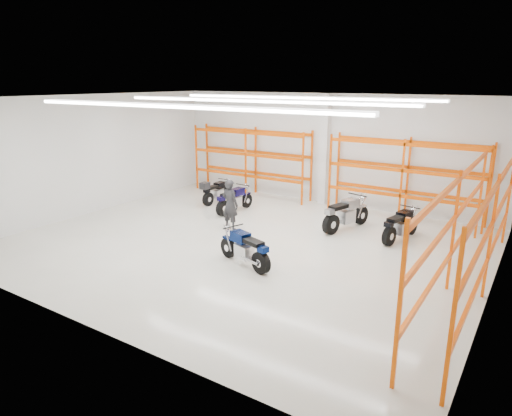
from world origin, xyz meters
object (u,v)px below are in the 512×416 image
Objects in this scene: motorcycle_main at (246,250)px; motorcycle_back_c at (345,215)px; motorcycle_back_b at (233,200)px; standing_man at (230,205)px; motorcycle_back_a at (215,192)px; motorcycle_back_d at (400,226)px; structural_column at (325,150)px.

motorcycle_main is 4.63m from motorcycle_back_c.
standing_man reaches higher than motorcycle_back_b.
standing_man reaches higher than motorcycle_back_a.
motorcycle_back_d is at bearing 56.30° from motorcycle_main.
motorcycle_back_c is at bearing -3.70° from motorcycle_back_a.
motorcycle_back_c is (5.91, -0.38, 0.05)m from motorcycle_back_a.
motorcycle_back_c is 1.91m from motorcycle_back_d.
standing_man is (-2.28, 2.39, 0.40)m from motorcycle_main.
motorcycle_main is 5.33m from motorcycle_back_d.
structural_column is (-4.04, 2.91, 1.77)m from motorcycle_back_d.
motorcycle_main is 5.42m from motorcycle_back_b.
standing_man is at bearing -103.57° from structural_column.
motorcycle_back_a is at bearing 134.86° from motorcycle_main.
structural_column is at bearing 53.29° from motorcycle_back_b.
standing_man reaches higher than motorcycle_back_c.
motorcycle_main is 0.98× the size of motorcycle_back_d.
motorcycle_main is at bearing -45.14° from motorcycle_back_a.
motorcycle_main is at bearing -103.06° from motorcycle_back_c.
motorcycle_back_c is 1.11× the size of motorcycle_back_d.
motorcycle_back_a is at bearing -147.12° from structural_column.
motorcycle_back_b is at bearing -26.12° from motorcycle_back_a.
motorcycle_back_c is 3.93m from structural_column.
motorcycle_back_c is 1.30× the size of standing_man.
motorcycle_back_d is at bearing 2.20° from motorcycle_back_b.
motorcycle_back_a is 1.11× the size of standing_man.
motorcycle_back_b is 0.46× the size of structural_column.
motorcycle_back_c is at bearing -53.03° from structural_column.
standing_man is at bearing -57.23° from motorcycle_back_b.
structural_column is at bearing 144.28° from motorcycle_back_d.
motorcycle_back_c reaches higher than motorcycle_back_a.
motorcycle_main reaches higher than motorcycle_back_a.
motorcycle_back_d is 5.28m from structural_column.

